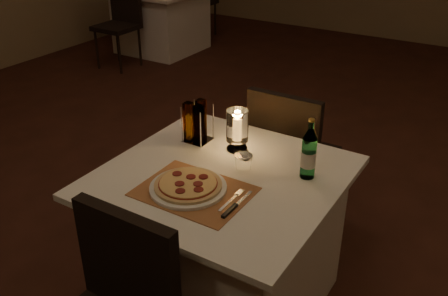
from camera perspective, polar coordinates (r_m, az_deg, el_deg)
The scene contains 14 objects.
floor at distance 2.88m, azimuth 2.62°, elevation -12.63°, with size 8.00×10.00×0.02m, color #401E14.
main_table at distance 2.38m, azimuth -0.26°, elevation -10.60°, with size 1.00×1.00×0.74m.
chair_far at distance 2.82m, azimuth 7.45°, elevation -0.01°, with size 0.42×0.42×0.90m.
placemat at distance 2.06m, azimuth -3.42°, elevation -4.99°, with size 0.45×0.34×0.00m, color #AE6A3C.
plate at distance 2.07m, azimuth -4.12°, elevation -4.54°, with size 0.32×0.32×0.01m, color white.
pizza at distance 2.06m, azimuth -4.13°, elevation -4.16°, with size 0.28×0.28×0.02m.
fork at distance 2.00m, azimuth 1.03°, elevation -5.80°, with size 0.02×0.18×0.00m.
knife at distance 1.94m, azimuth 0.99°, elevation -6.87°, with size 0.02×0.22×0.01m.
tumbler at distance 2.18m, azimuth 2.23°, elevation -1.77°, with size 0.08×0.08×0.08m, color white, non-canonical shape.
water_bottle at distance 2.13m, azimuth 9.66°, elevation -0.70°, with size 0.07×0.07×0.27m.
hurricane_candle at distance 2.32m, azimuth 1.53°, elevation 2.40°, with size 0.10×0.10×0.20m.
cruet_caddy at distance 2.41m, azimuth -3.16°, elevation 2.82°, with size 0.12×0.12×0.21m.
neighbor_table_left at distance 6.44m, azimuth -7.16°, elevation 14.27°, with size 1.00×1.00×0.74m.
neighbor_chair_la at distance 5.88m, azimuth -11.70°, elevation 14.38°, with size 0.42×0.42×0.90m.
Camera 1 is at (1.04, -1.93, 1.85)m, focal length 40.00 mm.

